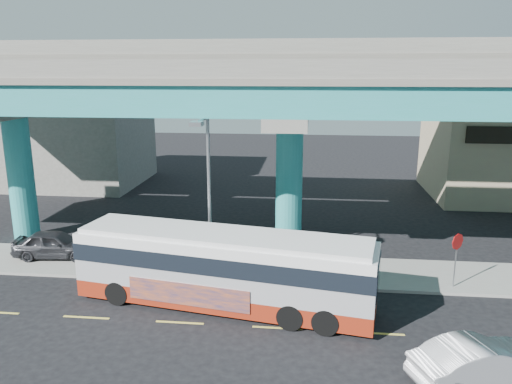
# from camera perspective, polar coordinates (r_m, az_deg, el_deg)

# --- Properties ---
(ground) EXTENTS (120.00, 120.00, 0.00)m
(ground) POSITION_cam_1_polar(r_m,az_deg,el_deg) (21.01, 2.49, -14.87)
(ground) COLOR black
(ground) RESTS_ON ground
(sidewalk) EXTENTS (70.00, 4.00, 0.15)m
(sidewalk) POSITION_cam_1_polar(r_m,az_deg,el_deg) (25.93, 3.31, -8.87)
(sidewalk) COLOR gray
(sidewalk) RESTS_ON ground
(lane_markings) EXTENTS (58.00, 0.12, 0.01)m
(lane_markings) POSITION_cam_1_polar(r_m,az_deg,el_deg) (20.75, 2.43, -15.26)
(lane_markings) COLOR #D8C64C
(lane_markings) RESTS_ON ground
(viaduct) EXTENTS (52.00, 12.40, 11.70)m
(viaduct) POSITION_cam_1_polar(r_m,az_deg,el_deg) (27.52, 3.99, 11.88)
(viaduct) COLOR teal
(viaduct) RESTS_ON ground
(building_concrete) EXTENTS (12.00, 10.00, 9.00)m
(building_concrete) POSITION_cam_1_polar(r_m,az_deg,el_deg) (47.68, -20.23, 6.34)
(building_concrete) COLOR gray
(building_concrete) RESTS_ON ground
(transit_bus) EXTENTS (13.29, 5.05, 3.34)m
(transit_bus) POSITION_cam_1_polar(r_m,az_deg,el_deg) (21.77, -3.69, -8.46)
(transit_bus) COLOR maroon
(transit_bus) RESTS_ON ground
(sedan) EXTENTS (4.85, 5.71, 1.51)m
(sedan) POSITION_cam_1_polar(r_m,az_deg,el_deg) (18.78, 24.04, -17.31)
(sedan) COLOR #BBBAC0
(sedan) RESTS_ON ground
(parked_car) EXTENTS (2.55, 4.65, 1.47)m
(parked_car) POSITION_cam_1_polar(r_m,az_deg,el_deg) (29.20, -22.01, -5.55)
(parked_car) COLOR #2A2A2E
(parked_car) RESTS_ON sidewalk
(street_lamp) EXTENTS (0.50, 2.60, 8.03)m
(street_lamp) POSITION_cam_1_polar(r_m,az_deg,el_deg) (22.80, -5.71, 1.80)
(street_lamp) COLOR gray
(street_lamp) RESTS_ON sidewalk
(stop_sign) EXTENTS (0.63, 0.53, 2.64)m
(stop_sign) POSITION_cam_1_polar(r_m,az_deg,el_deg) (24.92, 21.98, -6.00)
(stop_sign) COLOR gray
(stop_sign) RESTS_ON sidewalk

